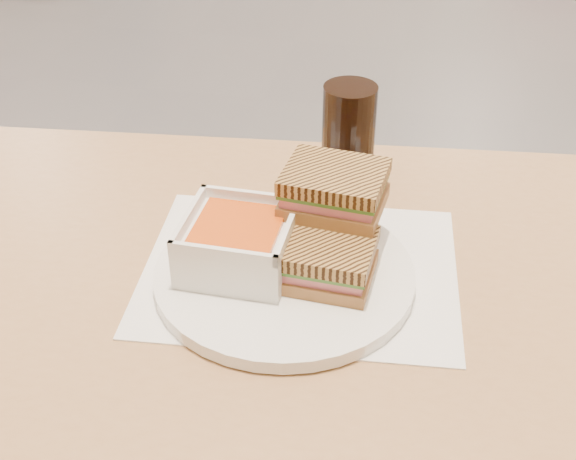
% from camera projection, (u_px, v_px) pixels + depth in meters
% --- Properties ---
extents(main_table, '(1.26, 0.82, 0.75)m').
position_uv_depth(main_table, '(177.00, 349.00, 0.96)').
color(main_table, '#A67A4F').
rests_on(main_table, ground).
extents(tray_liner, '(0.39, 0.32, 0.00)m').
position_uv_depth(tray_liner, '(300.00, 270.00, 0.91)').
color(tray_liner, white).
rests_on(tray_liner, main_table).
extents(plate, '(0.30, 0.30, 0.02)m').
position_uv_depth(plate, '(284.00, 275.00, 0.89)').
color(plate, white).
rests_on(plate, tray_liner).
extents(soup_bowl, '(0.12, 0.12, 0.07)m').
position_uv_depth(soup_bowl, '(239.00, 245.00, 0.88)').
color(soup_bowl, white).
rests_on(soup_bowl, plate).
extents(panini_lower, '(0.12, 0.10, 0.05)m').
position_uv_depth(panini_lower, '(323.00, 259.00, 0.86)').
color(panini_lower, '#9F673A').
rests_on(panini_lower, plate).
extents(panini_upper, '(0.12, 0.11, 0.05)m').
position_uv_depth(panini_upper, '(334.00, 189.00, 0.89)').
color(panini_upper, '#9F673A').
rests_on(panini_upper, panini_lower).
extents(cola_glass, '(0.07, 0.07, 0.15)m').
position_uv_depth(cola_glass, '(348.00, 139.00, 1.02)').
color(cola_glass, black).
rests_on(cola_glass, main_table).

